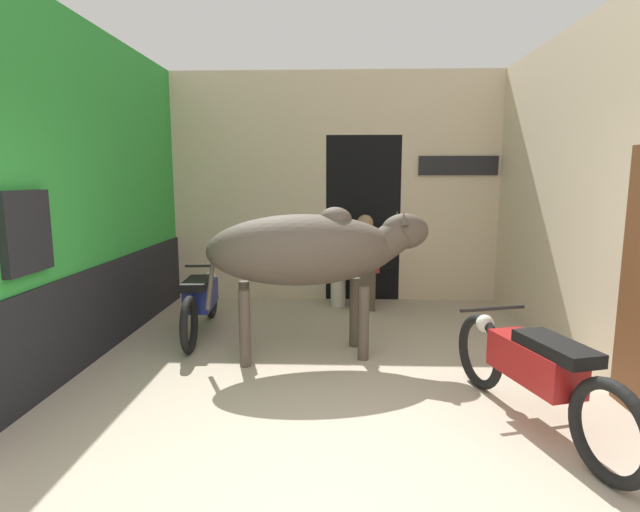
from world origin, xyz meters
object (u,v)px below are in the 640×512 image
Objects in this scene: cow at (311,250)px; shopkeeper_seated at (365,259)px; motorcycle_far at (201,299)px; motorcycle_near at (534,369)px; plastic_stool at (338,289)px.

cow is 1.76× the size of shopkeeper_seated.
motorcycle_far is at bearing -148.08° from shopkeeper_seated.
cow is 2.05m from shopkeeper_seated.
motorcycle_near is 4.39× the size of plastic_stool.
cow reaches higher than plastic_stool.
cow reaches higher than motorcycle_near.
motorcycle_near is 1.54× the size of shopkeeper_seated.
plastic_stool is at bearing 112.44° from motorcycle_near.
motorcycle_near is at bearing -72.41° from shopkeeper_seated.
cow is 1.19× the size of motorcycle_far.
motorcycle_near is 3.51m from shopkeeper_seated.
shopkeeper_seated is 2.85× the size of plastic_stool.
motorcycle_far is 2.08m from plastic_stool.
motorcycle_far is 4.24× the size of plastic_stool.
plastic_stool is at bearing 163.65° from shopkeeper_seated.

